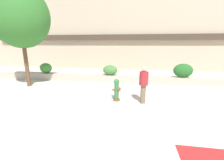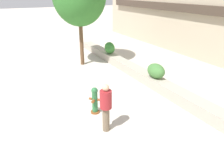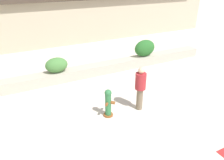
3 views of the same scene
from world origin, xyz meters
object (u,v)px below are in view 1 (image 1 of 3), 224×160
at_px(hedge_bush_0, 46,68).
at_px(fire_hydrant, 117,90).
at_px(street_tree, 20,17).
at_px(hedge_bush_1, 110,70).
at_px(pedestrian, 144,83).
at_px(hedge_bush_2, 183,71).

height_order(hedge_bush_0, fire_hydrant, hedge_bush_0).
bearing_deg(hedge_bush_0, street_tree, -91.35).
bearing_deg(hedge_bush_1, pedestrian, -59.82).
bearing_deg(hedge_bush_2, hedge_bush_1, 180.00).
bearing_deg(fire_hydrant, hedge_bush_1, 104.33).
relative_size(hedge_bush_0, pedestrian, 0.55).
bearing_deg(hedge_bush_2, street_tree, -168.97).
distance_m(hedge_bush_0, fire_hydrant, 7.03).
height_order(hedge_bush_0, street_tree, street_tree).
height_order(hedge_bush_0, hedge_bush_2, hedge_bush_2).
height_order(fire_hydrant, street_tree, street_tree).
relative_size(hedge_bush_2, fire_hydrant, 1.16).
height_order(hedge_bush_2, pedestrian, pedestrian).
distance_m(hedge_bush_2, pedestrian, 4.68).
relative_size(hedge_bush_1, pedestrian, 0.61).
relative_size(hedge_bush_0, fire_hydrant, 0.88).
bearing_deg(street_tree, hedge_bush_0, 88.65).
bearing_deg(street_tree, hedge_bush_1, 21.03).
bearing_deg(pedestrian, hedge_bush_1, 120.18).
distance_m(hedge_bush_2, fire_hydrant, 5.46).
height_order(hedge_bush_1, pedestrian, pedestrian).
xyz_separation_m(fire_hydrant, street_tree, (-6.05, 1.68, 3.72)).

